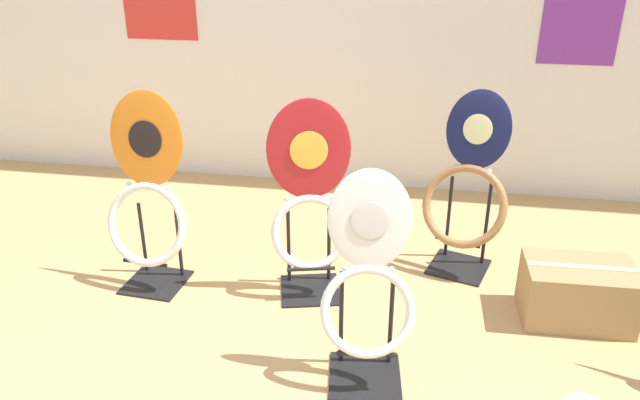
% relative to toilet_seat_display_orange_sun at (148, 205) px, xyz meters
% --- Properties ---
extents(toilet_seat_display_orange_sun, '(0.42, 0.30, 0.95)m').
position_rel_toilet_seat_display_orange_sun_xyz_m(toilet_seat_display_orange_sun, '(0.00, 0.00, 0.00)').
color(toilet_seat_display_orange_sun, black).
rests_on(toilet_seat_display_orange_sun, ground_plane).
extents(toilet_seat_display_navy_moon, '(0.46, 0.41, 0.91)m').
position_rel_toilet_seat_display_orange_sun_xyz_m(toilet_seat_display_navy_moon, '(1.49, 0.41, 0.01)').
color(toilet_seat_display_navy_moon, black).
rests_on(toilet_seat_display_navy_moon, ground_plane).
extents(toilet_seat_display_white_plain, '(0.37, 0.31, 0.85)m').
position_rel_toilet_seat_display_orange_sun_xyz_m(toilet_seat_display_white_plain, '(1.09, -0.51, -0.01)').
color(toilet_seat_display_white_plain, black).
rests_on(toilet_seat_display_white_plain, ground_plane).
extents(toilet_seat_display_crimson_swirl, '(0.39, 0.34, 0.95)m').
position_rel_toilet_seat_display_orange_sun_xyz_m(toilet_seat_display_crimson_swirl, '(0.76, 0.06, 0.03)').
color(toilet_seat_display_crimson_swirl, black).
rests_on(toilet_seat_display_crimson_swirl, ground_plane).
extents(storage_box, '(0.48, 0.31, 0.27)m').
position_rel_toilet_seat_display_orange_sun_xyz_m(storage_box, '(1.98, 0.03, -0.29)').
color(storage_box, '#A37F51').
rests_on(storage_box, ground_plane).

